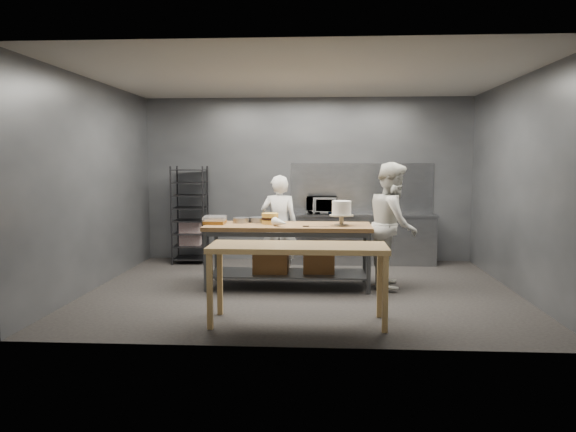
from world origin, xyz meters
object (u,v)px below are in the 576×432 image
at_px(chef_behind, 279,226).
at_px(microwave, 322,205).
at_px(work_table, 289,248).
at_px(frosted_cake_stand, 342,210).
at_px(near_counter, 298,252).
at_px(speed_rack, 190,215).
at_px(chef_right, 393,225).
at_px(layer_cake, 270,219).

distance_m(chef_behind, microwave, 1.37).
relative_size(work_table, chef_behind, 1.48).
bearing_deg(frosted_cake_stand, near_counter, -107.27).
bearing_deg(work_table, speed_rack, 135.27).
xyz_separation_m(chef_right, frosted_cake_stand, (-0.76, -0.21, 0.24)).
bearing_deg(microwave, near_counter, -93.78).
bearing_deg(speed_rack, microwave, 1.92).
distance_m(work_table, near_counter, 1.87).
bearing_deg(microwave, chef_behind, -119.88).
height_order(work_table, speed_rack, speed_rack).
distance_m(chef_behind, frosted_cake_stand, 1.37).
bearing_deg(speed_rack, near_counter, -60.39).
height_order(work_table, chef_right, chef_right).
relative_size(work_table, near_counter, 1.20).
relative_size(chef_right, frosted_cake_stand, 5.13).
relative_size(near_counter, chef_right, 1.10).
height_order(chef_right, microwave, chef_right).
bearing_deg(work_table, frosted_cake_stand, -7.39).
relative_size(microwave, frosted_cake_stand, 1.52).
distance_m(microwave, layer_cake, 2.07).
bearing_deg(frosted_cake_stand, microwave, 97.92).
distance_m(work_table, chef_right, 1.55).
xyz_separation_m(microwave, layer_cake, (-0.75, -1.93, -0.05)).
bearing_deg(layer_cake, work_table, -10.21).
bearing_deg(chef_behind, microwave, -118.34).
bearing_deg(chef_behind, work_table, 106.21).
height_order(work_table, chef_behind, chef_behind).
bearing_deg(chef_right, work_table, 101.84).
xyz_separation_m(work_table, speed_rack, (-1.92, 1.91, 0.28)).
bearing_deg(near_counter, frosted_cake_stand, 72.73).
bearing_deg(microwave, frosted_cake_stand, -82.08).
distance_m(speed_rack, layer_cake, 2.48).
bearing_deg(speed_rack, chef_behind, -32.58).
distance_m(speed_rack, chef_behind, 2.03).
xyz_separation_m(chef_behind, layer_cake, (-0.08, -0.76, 0.19)).
height_order(near_counter, chef_right, chef_right).
bearing_deg(chef_behind, chef_right, 159.49).
distance_m(chef_right, layer_cake, 1.80).
xyz_separation_m(chef_behind, frosted_cake_stand, (0.96, -0.91, 0.34)).
distance_m(work_table, chef_behind, 0.87).
bearing_deg(chef_right, near_counter, 153.91).
bearing_deg(chef_right, frosted_cake_stand, 113.24).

